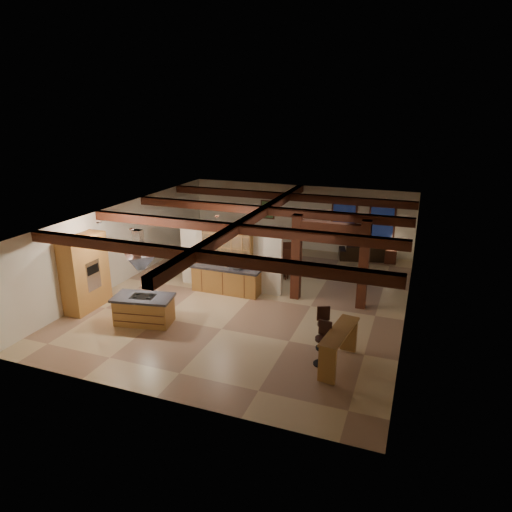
{
  "coord_description": "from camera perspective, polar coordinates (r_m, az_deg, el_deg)",
  "views": [
    {
      "loc": [
        5.16,
        -13.39,
        6.27
      ],
      "look_at": [
        -0.03,
        0.5,
        1.33
      ],
      "focal_mm": 32.0,
      "sensor_mm": 36.0,
      "label": 1
    }
  ],
  "objects": [
    {
      "name": "bar_stool_a",
      "position": [
        11.75,
        8.33,
        -10.73
      ],
      "size": [
        0.4,
        0.42,
        1.15
      ],
      "color": "black",
      "rests_on": "ground"
    },
    {
      "name": "side_table",
      "position": [
        19.73,
        16.45,
        -0.01
      ],
      "size": [
        0.5,
        0.5,
        0.57
      ],
      "primitive_type": "cube",
      "rotation": [
        0.0,
        0.0,
        0.1
      ],
      "color": "#421E10",
      "rests_on": "ground"
    },
    {
      "name": "ground",
      "position": [
        15.66,
        -0.53,
        -5.18
      ],
      "size": [
        12.0,
        12.0,
        0.0
      ],
      "primitive_type": "plane",
      "color": "tan",
      "rests_on": "ground"
    },
    {
      "name": "pantry_cabinet",
      "position": [
        15.45,
        -20.57,
        -1.97
      ],
      "size": [
        0.67,
        1.6,
        2.4
      ],
      "color": "olive",
      "rests_on": "ground"
    },
    {
      "name": "back_counter",
      "position": [
        15.93,
        -3.76,
        -2.95
      ],
      "size": [
        2.5,
        0.66,
        0.94
      ],
      "color": "olive",
      "rests_on": "ground"
    },
    {
      "name": "table_lamp",
      "position": [
        19.58,
        16.59,
        1.46
      ],
      "size": [
        0.29,
        0.29,
        0.35
      ],
      "color": "black",
      "rests_on": "side_table"
    },
    {
      "name": "room_walls",
      "position": [
        15.03,
        -0.55,
        1.05
      ],
      "size": [
        12.0,
        12.0,
        12.0
      ],
      "color": "silver",
      "rests_on": "ground"
    },
    {
      "name": "sofa",
      "position": [
        19.89,
        13.49,
        0.49
      ],
      "size": [
        2.31,
        1.36,
        0.63
      ],
      "primitive_type": "imported",
      "rotation": [
        0.0,
        0.0,
        3.39
      ],
      "color": "black",
      "rests_on": "ground"
    },
    {
      "name": "framed_art",
      "position": [
        20.94,
        1.45,
        5.82
      ],
      "size": [
        0.65,
        0.05,
        0.85
      ],
      "color": "#421E10",
      "rests_on": "room_walls"
    },
    {
      "name": "range_hood",
      "position": [
        13.64,
        -14.25,
        -1.37
      ],
      "size": [
        1.1,
        1.1,
        1.4
      ],
      "color": "silver",
      "rests_on": "room_walls"
    },
    {
      "name": "dining_chairs",
      "position": [
        17.71,
        1.9,
        -0.38
      ],
      "size": [
        2.2,
        2.2,
        1.11
      ],
      "color": "#421E10",
      "rests_on": "ground"
    },
    {
      "name": "ceiling_beams",
      "position": [
        14.77,
        -0.56,
        4.68
      ],
      "size": [
        10.0,
        12.0,
        0.28
      ],
      "color": "#421E10",
      "rests_on": "room_walls"
    },
    {
      "name": "kitchen_island",
      "position": [
        14.14,
        -13.82,
        -6.5
      ],
      "size": [
        1.9,
        1.24,
        0.88
      ],
      "color": "olive",
      "rests_on": "ground"
    },
    {
      "name": "microwave",
      "position": [
        15.57,
        -2.47,
        -1.14
      ],
      "size": [
        0.49,
        0.39,
        0.24
      ],
      "primitive_type": "imported",
      "rotation": [
        0.0,
        0.0,
        2.88
      ],
      "color": "silver",
      "rests_on": "back_counter"
    },
    {
      "name": "recessed_cans",
      "position": [
        14.21,
        -13.02,
        4.1
      ],
      "size": [
        3.16,
        2.46,
        0.03
      ],
      "color": "silver",
      "rests_on": "room_walls"
    },
    {
      "name": "back_windows",
      "position": [
        20.04,
        13.18,
        4.17
      ],
      "size": [
        2.7,
        0.07,
        1.7
      ],
      "color": "#421E10",
      "rests_on": "room_walls"
    },
    {
      "name": "dining_table",
      "position": [
        17.79,
        1.89,
        -1.14
      ],
      "size": [
        1.83,
        1.06,
        0.63
      ],
      "primitive_type": "imported",
      "rotation": [
        0.0,
        0.0,
        -0.03
      ],
      "color": "#3D1A0F",
      "rests_on": "ground"
    },
    {
      "name": "partition_wall",
      "position": [
        16.05,
        -3.24,
        -0.4
      ],
      "size": [
        3.8,
        0.18,
        2.2
      ],
      "primitive_type": "cube",
      "color": "silver",
      "rests_on": "ground"
    },
    {
      "name": "timber_posts",
      "position": [
        14.84,
        9.2,
        0.5
      ],
      "size": [
        2.5,
        0.3,
        2.9
      ],
      "color": "#421E10",
      "rests_on": "ground"
    },
    {
      "name": "bar_counter",
      "position": [
        11.7,
        10.35,
        -10.52
      ],
      "size": [
        0.72,
        1.92,
        0.98
      ],
      "color": "olive",
      "rests_on": "ground"
    },
    {
      "name": "upper_display_cabinet",
      "position": [
        15.66,
        -3.56,
        1.99
      ],
      "size": [
        1.8,
        0.36,
        0.95
      ],
      "color": "olive",
      "rests_on": "partition_wall"
    },
    {
      "name": "bar_stool_b",
      "position": [
        12.45,
        8.47,
        -8.93
      ],
      "size": [
        0.44,
        0.45,
        1.17
      ],
      "color": "black",
      "rests_on": "ground"
    }
  ]
}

